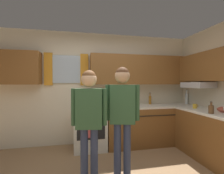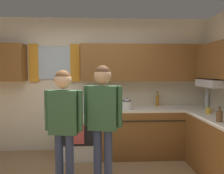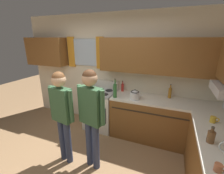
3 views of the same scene
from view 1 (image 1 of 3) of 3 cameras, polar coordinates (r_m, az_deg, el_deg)
back_wall_unit at (r=3.66m, az=-4.52°, el=2.27°), size 4.60×0.42×2.60m
kitchen_counter_run at (r=3.60m, az=22.30°, el=-14.32°), size 2.12×2.22×0.90m
stove_oven at (r=3.50m, az=-8.08°, el=-14.40°), size 0.67×0.67×1.10m
bottle_tall_clear at (r=4.30m, az=25.91°, el=-3.79°), size 0.07×0.07×0.37m
bottle_wine_green at (r=3.24m, az=-0.01°, el=-5.11°), size 0.08×0.08×0.39m
bottle_squat_brown at (r=3.15m, az=32.81°, el=-6.86°), size 0.08×0.08×0.21m
bottle_oil_amber at (r=3.95m, az=13.89°, el=-4.62°), size 0.06×0.06×0.29m
bottle_sauce_red at (r=3.67m, az=-1.01°, el=-5.28°), size 0.06×0.06×0.25m
mug_mustard_yellow at (r=3.63m, az=28.35°, el=-6.26°), size 0.12×0.08×0.09m
stovetop_kettle at (r=3.40m, az=6.49°, el=-5.77°), size 0.27×0.20×0.21m
mixing_bowl at (r=3.41m, az=36.01°, el=-6.80°), size 0.20×0.20×0.10m
adult_left at (r=2.19m, az=-8.48°, el=-9.40°), size 0.49×0.22×1.60m
adult_in_plaid at (r=2.33m, az=3.83°, el=-7.83°), size 0.50×0.24×1.66m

